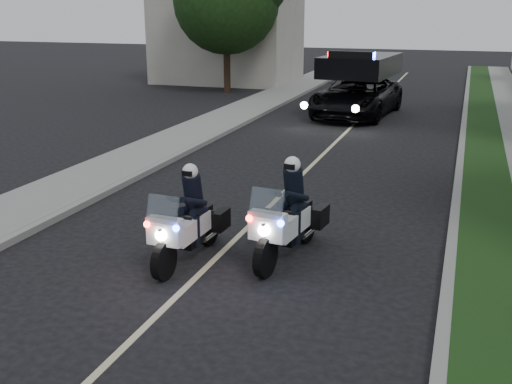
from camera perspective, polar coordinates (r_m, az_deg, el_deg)
ground at (r=11.93m, az=-2.88°, el=-5.31°), size 120.00×120.00×0.00m
curb_right at (r=20.74m, az=18.31°, el=3.61°), size 0.20×60.00×0.15m
grass_verge at (r=20.75m, az=20.24°, el=3.44°), size 1.20×60.00×0.16m
curb_left at (r=22.30m, az=-3.26°, el=5.30°), size 0.20×60.00×0.15m
sidewalk_left at (r=22.73m, az=-5.85°, el=5.46°), size 2.00×60.00×0.16m
building_far at (r=38.93m, az=-2.61°, el=15.23°), size 8.00×6.00×7.00m
lane_marking at (r=21.16m, az=7.13°, el=4.38°), size 0.12×50.00×0.01m
police_moto_left at (r=11.51m, az=-6.15°, el=-6.22°), size 0.84×2.14×1.79m
police_moto_right at (r=11.58m, az=2.90°, el=-6.00°), size 1.07×2.31×1.89m
police_suv at (r=26.93m, az=9.16°, el=6.92°), size 3.38×6.32×2.96m
bicycle at (r=37.06m, az=8.26°, el=9.58°), size 0.65×1.68×0.87m
cyclist at (r=37.06m, az=8.26°, el=9.58°), size 0.72×0.52×1.88m
tree_left_near at (r=34.00m, az=-2.64°, el=9.11°), size 7.27×7.27×9.27m
tree_left_far at (r=38.20m, az=-1.72°, el=9.95°), size 8.23×8.23×10.84m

